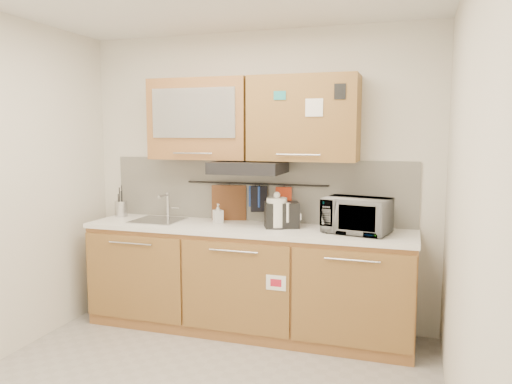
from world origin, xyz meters
The scene contains 18 objects.
wall_back centered at (0.00, 1.50, 1.30)m, with size 3.20×3.20×0.00m, color silver.
wall_right centered at (1.60, 0.00, 1.30)m, with size 3.00×3.00×0.00m, color silver.
base_cabinet centered at (0.00, 1.19, 0.41)m, with size 2.80×0.64×0.88m.
countertop centered at (0.00, 1.19, 0.90)m, with size 2.82×0.62×0.04m, color white.
backsplash centered at (0.00, 1.49, 1.20)m, with size 2.80×0.02×0.56m, color silver.
upper_cabinets centered at (0.00, 1.32, 1.83)m, with size 1.82×0.37×0.70m.
range_hood centered at (0.00, 1.25, 1.42)m, with size 0.60×0.46×0.10m, color black.
sink centered at (-0.85, 1.21, 0.92)m, with size 0.42×0.40×0.26m.
utensil_rail centered at (0.00, 1.45, 1.26)m, with size 0.02×0.02×1.30m, color black.
utensil_crock centered at (-1.30, 1.31, 1.00)m, with size 0.15×0.15×0.30m.
kettle centered at (0.26, 1.21, 1.04)m, with size 0.23×0.21×0.30m.
toaster centered at (0.30, 1.24, 1.03)m, with size 0.33×0.26×0.21m.
microwave centered at (0.92, 1.20, 1.06)m, with size 0.51×0.34×0.28m, color #999999.
soap_bottle centered at (-0.29, 1.27, 1.01)m, with size 0.08×0.08×0.17m, color #999999.
cutting_board centered at (-0.25, 1.44, 1.05)m, with size 0.31×0.02×0.39m, color brown.
oven_mitt centered at (0.00, 1.44, 1.15)m, with size 0.11×0.03×0.19m, color #213F98.
dark_pouch centered at (0.04, 1.44, 1.13)m, with size 0.14×0.04×0.23m, color black.
pot_holder centered at (0.26, 1.44, 1.15)m, with size 0.14×0.02×0.17m, color red.
Camera 1 is at (1.34, -2.77, 1.72)m, focal length 35.00 mm.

